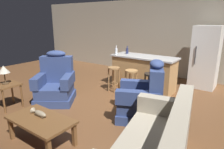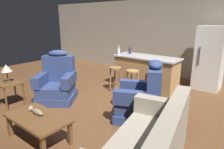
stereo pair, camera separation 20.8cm
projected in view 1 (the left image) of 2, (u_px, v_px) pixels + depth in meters
name	position (u px, v px, depth m)	size (l,w,h in m)	color
ground_plane	(116.00, 105.00, 4.65)	(12.00, 12.00, 0.00)	brown
back_wall	(169.00, 38.00, 6.74)	(12.00, 0.05, 2.60)	#A89E89
coffee_table	(41.00, 122.00, 3.15)	(1.10, 0.60, 0.42)	brown
fish_figurine	(39.00, 113.00, 3.22)	(0.34, 0.10, 0.10)	#4C3823
couch	(156.00, 149.00, 2.54)	(1.21, 2.03, 0.94)	#9E937F
recliner_near_lamp	(56.00, 84.00, 4.79)	(1.17, 1.17, 1.20)	navy
recliner_near_island	(143.00, 98.00, 3.94)	(1.12, 1.12, 1.20)	navy
end_table	(7.00, 88.00, 4.38)	(0.48, 0.48, 0.56)	brown
table_lamp	(4.00, 70.00, 4.27)	(0.24, 0.24, 0.41)	#4C3823
kitchen_island	(143.00, 73.00, 5.57)	(1.80, 0.70, 0.95)	#AD7F4C
bar_stool_left	(114.00, 75.00, 5.40)	(0.32, 0.32, 0.68)	olive
bar_stool_middle	(131.00, 78.00, 5.10)	(0.32, 0.32, 0.68)	#A87A47
bar_stool_right	(151.00, 82.00, 4.80)	(0.32, 0.32, 0.68)	black
refrigerator	(205.00, 57.00, 5.66)	(0.70, 0.69, 1.76)	white
bottle_tall_green	(127.00, 51.00, 5.81)	(0.07, 0.07, 0.23)	#23284C
bottle_short_amber	(116.00, 51.00, 5.66)	(0.08, 0.08, 0.26)	silver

